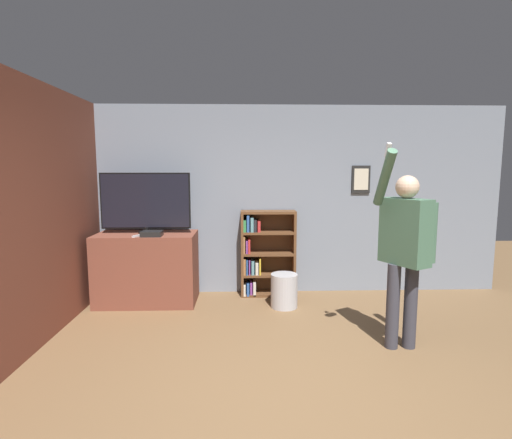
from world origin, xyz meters
TOP-DOWN VIEW (x-y plane):
  - ground_plane at (0.00, 0.00)m, footprint 14.00×14.00m
  - wall_back at (0.00, 3.07)m, footprint 6.82×0.09m
  - wall_side_brick at (-2.44, 1.52)m, footprint 0.06×4.64m
  - tv_ledge at (-1.65, 2.62)m, footprint 1.31×0.69m
  - television at (-1.65, 2.66)m, footprint 1.19×0.22m
  - game_console at (-1.52, 2.40)m, footprint 0.26×0.21m
  - remote_loose at (-1.70, 2.36)m, footprint 0.10×0.14m
  - bookshelf at (-0.06, 2.89)m, footprint 0.77×0.28m
  - person at (1.24, 1.13)m, footprint 0.63×0.59m
  - waste_bin at (0.18, 2.36)m, footprint 0.35×0.35m

SIDE VIEW (x-z plane):
  - ground_plane at x=0.00m, z-range 0.00..0.00m
  - waste_bin at x=0.18m, z-range 0.00..0.44m
  - tv_ledge at x=-1.65m, z-range 0.00..0.95m
  - bookshelf at x=-0.06m, z-range 0.00..1.21m
  - remote_loose at x=-1.70m, z-range 0.95..0.97m
  - game_console at x=-1.52m, z-range 0.95..1.01m
  - person at x=1.24m, z-range 0.05..2.09m
  - wall_side_brick at x=-2.44m, z-range 0.00..2.70m
  - wall_back at x=0.00m, z-range 0.00..2.70m
  - television at x=-1.65m, z-range 0.96..1.77m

